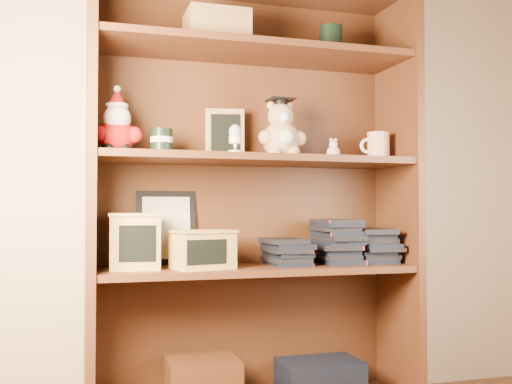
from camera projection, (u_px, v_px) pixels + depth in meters
bookcase at (251, 203)px, 2.24m from camera, size 1.20×0.35×1.60m
shelf_lower at (256, 269)px, 2.18m from camera, size 1.14×0.33×0.02m
shelf_upper at (256, 160)px, 2.20m from camera, size 1.14×0.33×0.02m
santa_plush at (117, 127)px, 2.05m from camera, size 0.17×0.12×0.24m
teachers_tin at (162, 141)px, 2.10m from camera, size 0.08×0.08×0.09m
chalkboard_plaque at (225, 135)px, 2.28m from camera, size 0.15×0.10×0.19m
egg_cup at (235, 138)px, 2.10m from camera, size 0.05×0.05×0.10m
grad_teddy_bear at (281, 134)px, 2.22m from camera, size 0.19×0.16×0.23m
pink_figurine at (333, 151)px, 2.29m from camera, size 0.05×0.05×0.08m
teacher_mug at (378, 146)px, 2.34m from camera, size 0.12×0.09×0.11m
certificate_frame at (166, 228)px, 2.23m from camera, size 0.22×0.06×0.28m
treats_box at (135, 241)px, 2.06m from camera, size 0.19×0.19×0.19m
pencils_box at (203, 249)px, 2.06m from camera, size 0.24×0.19×0.13m
book_stack_left at (285, 252)px, 2.22m from camera, size 0.14×0.20×0.10m
book_stack_mid at (337, 243)px, 2.28m from camera, size 0.14×0.20×0.16m
book_stack_right at (373, 246)px, 2.32m from camera, size 0.14×0.20×0.13m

